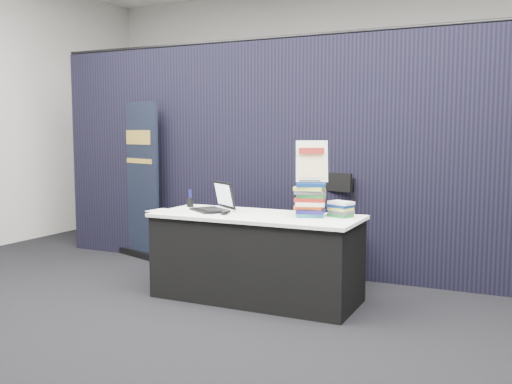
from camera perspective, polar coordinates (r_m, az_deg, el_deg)
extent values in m
plane|color=black|center=(4.63, -2.96, -12.37)|extent=(8.00, 8.00, 0.00)
cube|color=beige|center=(8.14, 10.64, 7.95)|extent=(8.00, 0.02, 3.50)
cube|color=black|center=(5.86, 4.47, 3.45)|extent=(6.00, 0.08, 2.40)
cube|color=black|center=(5.01, 0.04, -6.68)|extent=(1.76, 0.71, 0.72)
cube|color=white|center=(4.94, 0.04, -2.43)|extent=(1.80, 0.75, 0.03)
cube|color=black|center=(5.14, -4.68, -1.83)|extent=(0.43, 0.40, 0.02)
cube|color=black|center=(5.23, -4.01, -0.24)|extent=(0.32, 0.25, 0.24)
cube|color=white|center=(5.22, -4.06, -0.24)|extent=(0.27, 0.21, 0.19)
ellipsoid|color=black|center=(4.93, -3.16, -2.07)|extent=(0.07, 0.11, 0.03)
cube|color=silver|center=(5.20, -8.86, -1.89)|extent=(0.36, 0.27, 0.00)
cube|color=white|center=(4.97, -5.98, -2.22)|extent=(0.31, 0.29, 0.00)
cube|color=silver|center=(5.17, -4.99, -1.89)|extent=(0.37, 0.33, 0.00)
cylinder|color=black|center=(5.46, -6.60, -1.06)|extent=(0.08, 0.08, 0.08)
cube|color=#1C606D|center=(4.82, 5.42, -2.28)|extent=(0.27, 0.23, 0.03)
cube|color=navy|center=(4.82, 5.42, -1.90)|extent=(0.27, 0.23, 0.03)
cube|color=#BF521A|center=(4.82, 5.43, -1.53)|extent=(0.27, 0.23, 0.03)
cube|color=#F7E9CA|center=(4.81, 5.43, -1.15)|extent=(0.27, 0.23, 0.03)
cube|color=maroon|center=(4.81, 5.44, -0.77)|extent=(0.27, 0.23, 0.03)
cube|color=#1D6D2B|center=(4.80, 5.44, -0.39)|extent=(0.27, 0.23, 0.03)
cube|color=#49494E|center=(4.80, 5.44, -0.01)|extent=(0.27, 0.23, 0.03)
cube|color=#C0CB51|center=(4.80, 5.45, 0.37)|extent=(0.27, 0.23, 0.03)
cube|color=navy|center=(4.79, 5.45, 0.75)|extent=(0.27, 0.23, 0.03)
cube|color=#1D6D2B|center=(4.85, 8.44, -2.30)|extent=(0.23, 0.20, 0.03)
cube|color=#49494E|center=(4.85, 8.45, -2.00)|extent=(0.23, 0.20, 0.03)
cube|color=#C0CB51|center=(4.84, 8.45, -1.68)|extent=(0.23, 0.20, 0.03)
cube|color=navy|center=(4.84, 8.46, -1.37)|extent=(0.23, 0.20, 0.03)
cube|color=white|center=(4.84, 8.46, -1.06)|extent=(0.23, 0.20, 0.03)
cube|color=black|center=(4.78, 5.39, 1.09)|extent=(0.17, 0.08, 0.02)
cylinder|color=black|center=(4.87, 4.96, 2.39)|extent=(0.05, 0.09, 0.26)
cylinder|color=black|center=(4.83, 6.54, 2.34)|extent=(0.05, 0.09, 0.26)
cube|color=silver|center=(4.81, 5.60, 3.08)|extent=(0.29, 0.20, 0.35)
cube|color=#F6DA99|center=(4.80, 5.57, 3.08)|extent=(0.23, 0.15, 0.28)
cube|color=maroon|center=(4.80, 5.57, 4.13)|extent=(0.20, 0.10, 0.05)
cube|color=black|center=(6.85, -11.52, -6.10)|extent=(0.75, 0.35, 0.07)
cube|color=black|center=(6.74, -11.57, 1.15)|extent=(0.69, 0.27, 1.81)
cube|color=gold|center=(6.71, -11.75, 5.37)|extent=(0.47, 0.17, 0.16)
cube|color=gold|center=(6.71, -11.70, 3.06)|extent=(0.51, 0.19, 0.05)
cylinder|color=black|center=(5.47, 3.74, -6.71)|extent=(0.02, 0.02, 0.51)
cylinder|color=black|center=(5.32, 8.33, -7.12)|extent=(0.02, 0.02, 0.51)
cylinder|color=black|center=(5.89, 5.39, -5.81)|extent=(0.02, 0.02, 0.51)
cylinder|color=black|center=(5.75, 9.68, -6.16)|extent=(0.02, 0.02, 0.51)
cube|color=black|center=(5.55, 6.82, -3.62)|extent=(0.60, 0.60, 0.05)
cube|color=black|center=(5.71, 7.61, 1.02)|extent=(0.44, 0.17, 0.18)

